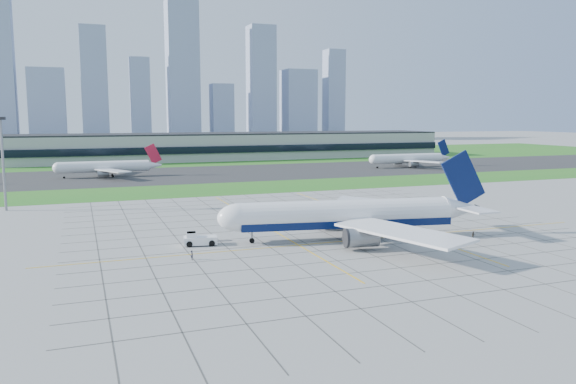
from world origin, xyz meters
The scene contains 14 objects.
ground centered at (0.00, 0.00, 0.00)m, with size 1400.00×1400.00×0.00m, color #9E9E98.
grass_median centered at (0.00, 90.00, 0.02)m, with size 700.00×35.00×0.04m, color #267521.
asphalt_taxiway centered at (0.00, 145.00, 0.03)m, with size 700.00×75.00×0.04m, color #383838.
grass_far centered at (0.00, 255.00, 0.02)m, with size 700.00×145.00×0.04m, color #267521.
apron_markings centered at (0.43, 11.09, 0.02)m, with size 120.00×130.00×0.03m.
terminal centered at (40.00, 229.87, 7.89)m, with size 260.00×43.00×15.80m.
light_mast centered at (-70.00, 65.00, 16.18)m, with size 2.50×2.50×25.60m.
city_skyline centered at (-8.71, 520.00, 59.09)m, with size 523.00×32.40×160.00m.
airliner centered at (1.87, -0.36, 5.06)m, with size 58.53×58.85×18.52m.
pushback_tug centered at (-28.83, 4.97, 1.20)m, with size 9.84×4.29×2.70m.
crew_near centered at (-32.29, -6.11, 0.87)m, with size 0.64×0.42×1.75m, color black.
crew_far centered at (26.87, -9.45, 0.80)m, with size 0.78×0.60×1.59m, color black.
distant_jet_1 centered at (-39.86, 145.91, 4.49)m, with size 42.48×42.66×14.08m.
distant_jet_2 centered at (107.01, 141.44, 4.49)m, with size 44.94×42.66×14.08m.
Camera 1 is at (-50.62, -104.66, 25.67)m, focal length 35.00 mm.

